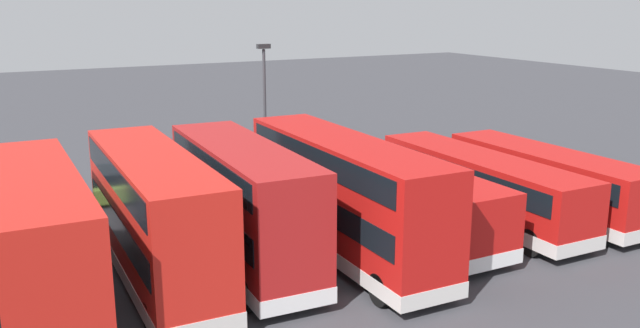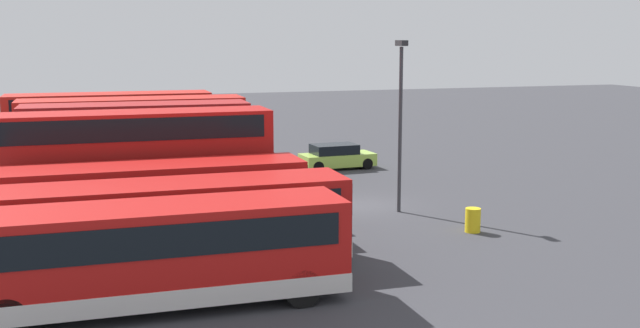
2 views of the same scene
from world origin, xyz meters
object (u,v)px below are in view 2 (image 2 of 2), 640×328
bus_single_deck_second (169,223)px  bus_double_decker_seventh (111,132)px  bus_single_deck_near_end (157,252)px  bus_double_decker_fifth (138,150)px  bus_double_decker_sixth (134,141)px  lamp_post_tall (400,112)px  car_hatchback_silver (337,157)px  waste_bin_yellow (473,220)px  bus_single_deck_third (158,199)px  bus_double_decker_fourth (126,163)px

bus_single_deck_second → bus_double_decker_seventh: size_ratio=1.09×
bus_single_deck_near_end → bus_double_decker_fifth: bearing=-3.2°
bus_double_decker_sixth → bus_double_decker_seventh: bearing=13.1°
bus_double_decker_sixth → lamp_post_tall: (-8.77, -10.44, 1.91)m
bus_single_deck_near_end → car_hatchback_silver: (20.26, -12.47, -0.92)m
bus_double_decker_sixth → waste_bin_yellow: bus_double_decker_sixth is taller
bus_single_deck_third → bus_double_decker_fourth: bearing=13.0°
car_hatchback_silver → bus_double_decker_seventh: bearing=84.1°
bus_single_deck_second → waste_bin_yellow: size_ratio=12.32×
car_hatchback_silver → bus_double_decker_fourth: bearing=127.3°
bus_double_decker_sixth → car_hatchback_silver: 11.96m
bus_double_decker_fifth → car_hatchback_silver: 13.11m
lamp_post_tall → waste_bin_yellow: lamp_post_tall is taller
bus_single_deck_second → car_hatchback_silver: 20.64m
bus_double_decker_fifth → waste_bin_yellow: size_ratio=10.79×
bus_single_deck_third → bus_double_decker_fifth: bus_double_decker_fifth is taller
bus_single_deck_third → bus_double_decker_sixth: bearing=-0.4°
bus_single_deck_second → car_hatchback_silver: bus_single_deck_second is taller
bus_double_decker_fifth → bus_double_decker_sixth: (3.22, -0.10, 0.00)m
bus_single_deck_near_end → bus_double_decker_sixth: (17.75, -0.91, 0.83)m
bus_double_decker_fourth → bus_double_decker_fifth: size_ratio=1.16×
bus_double_decker_fifth → bus_double_decker_seventh: same height
bus_single_deck_second → bus_double_decker_sixth: size_ratio=1.07×
bus_double_decker_fourth → bus_double_decker_seventh: size_ratio=1.11×
bus_single_deck_second → bus_single_deck_third: same height
bus_double_decker_fifth → bus_double_decker_seventh: size_ratio=0.95×
bus_double_decker_fifth → bus_double_decker_sixth: 3.22m
bus_double_decker_fourth → lamp_post_tall: bearing=-98.9°
bus_double_decker_fifth → bus_single_deck_third: bearing=-179.8°
bus_double_decker_fifth → waste_bin_yellow: (-9.70, -11.83, -1.97)m
car_hatchback_silver → bus_single_deck_second: bearing=145.3°
bus_single_deck_second → bus_double_decker_fourth: bearing=5.8°
bus_double_decker_seventh → car_hatchback_silver: (-1.28, -12.44, -1.75)m
waste_bin_yellow → bus_double_decker_fourth: bearing=64.9°
bus_double_decker_seventh → car_hatchback_silver: bearing=-95.9°
bus_double_decker_sixth → waste_bin_yellow: 17.56m
bus_double_decker_sixth → car_hatchback_silver: bearing=-77.8°
bus_single_deck_near_end → bus_double_decker_seventh: size_ratio=0.99×
bus_single_deck_near_end → bus_double_decker_seventh: (21.54, -0.03, 0.83)m
bus_double_decker_fourth → waste_bin_yellow: 14.10m
bus_single_deck_third → car_hatchback_silver: (13.10, -11.64, -0.92)m
bus_single_deck_second → bus_double_decker_fourth: 7.55m
bus_double_decker_fourth → waste_bin_yellow: (-5.93, -12.64, -1.98)m
bus_double_decker_fifth → lamp_post_tall: lamp_post_tall is taller
bus_double_decker_seventh → bus_single_deck_near_end: bearing=179.9°
bus_double_decker_fifth → car_hatchback_silver: size_ratio=2.38×
bus_single_deck_third → bus_double_decker_seventh: 14.43m
lamp_post_tall → waste_bin_yellow: bearing=-162.7°
bus_single_deck_second → bus_double_decker_seventh: bearing=2.2°
bus_single_deck_second → bus_double_decker_sixth: bus_double_decker_sixth is taller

